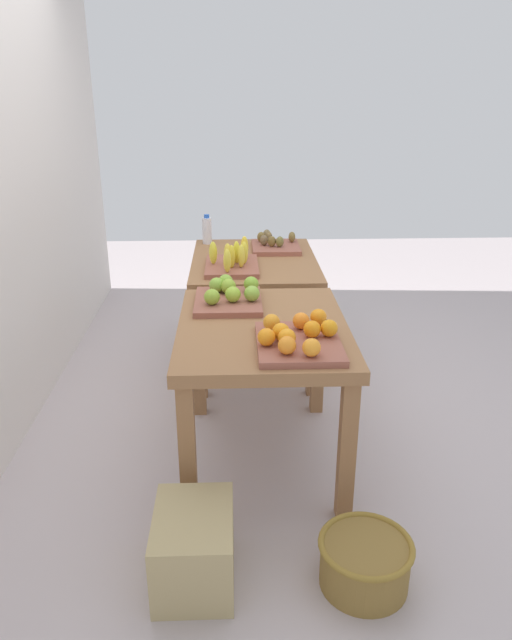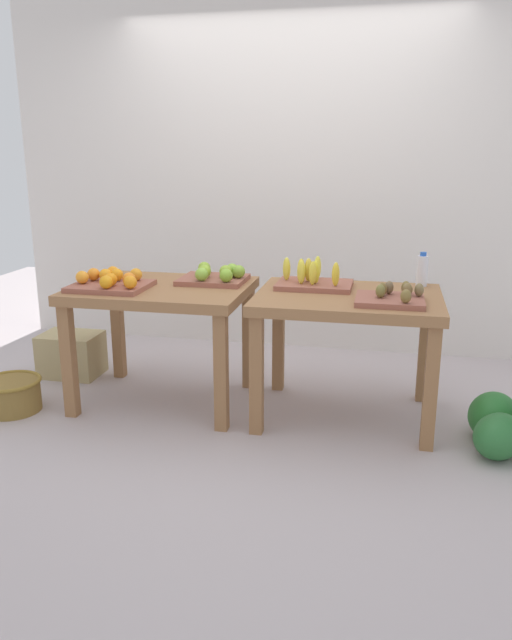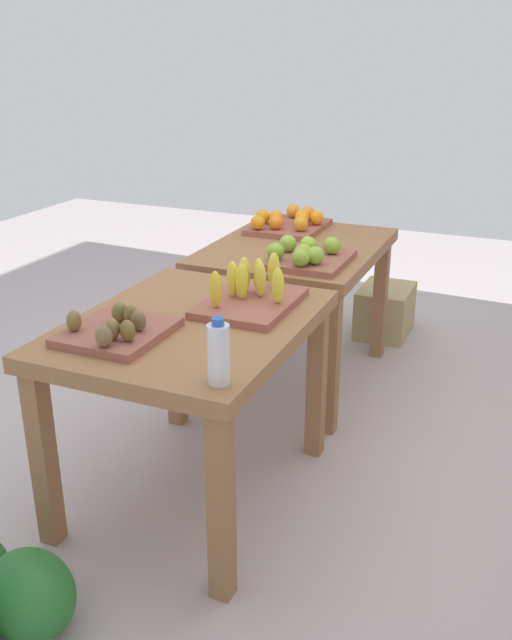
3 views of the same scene
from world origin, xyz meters
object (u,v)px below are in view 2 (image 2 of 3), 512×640
object	(u,v)px
cardboard_produce_box	(72,354)
banana_crate	(313,280)
display_table_right	(348,313)
kiwi_bin	(392,297)
display_table_left	(162,303)
water_bottle	(422,270)
apple_bin	(216,276)
wicker_basket	(11,394)
orange_bin	(111,282)

from	to	relation	value
cardboard_produce_box	banana_crate	bearing A→B (deg)	-5.33
display_table_right	banana_crate	size ratio (longest dim) A/B	2.36
kiwi_bin	cardboard_produce_box	world-z (taller)	kiwi_bin
banana_crate	display_table_left	bearing A→B (deg)	-171.05
water_bottle	kiwi_bin	bearing A→B (deg)	-109.99
apple_bin	banana_crate	world-z (taller)	banana_crate
apple_bin	banana_crate	distance (m)	0.60
water_bottle	cardboard_produce_box	size ratio (longest dim) A/B	0.51
water_bottle	cardboard_produce_box	xyz separation A→B (m)	(-2.33, -0.02, -0.69)
banana_crate	cardboard_produce_box	bearing A→B (deg)	174.67
display_table_left	display_table_right	size ratio (longest dim) A/B	1.00
display_table_right	apple_bin	xyz separation A→B (m)	(-0.82, 0.16, 0.15)
wicker_basket	cardboard_produce_box	bearing A→B (deg)	85.42
display_table_left	kiwi_bin	bearing A→B (deg)	-6.22
apple_bin	kiwi_bin	bearing A→B (deg)	-15.99
banana_crate	cardboard_produce_box	size ratio (longest dim) A/B	1.10
banana_crate	kiwi_bin	distance (m)	0.55
display_table_right	orange_bin	xyz separation A→B (m)	(-1.38, -0.14, 0.15)
orange_bin	apple_bin	distance (m)	0.63
apple_bin	wicker_basket	size ratio (longest dim) A/B	1.12
water_bottle	cardboard_produce_box	bearing A→B (deg)	-179.57
display_table_left	orange_bin	size ratio (longest dim) A/B	2.36
cardboard_produce_box	apple_bin	bearing A→B (deg)	-7.44
apple_bin	water_bottle	world-z (taller)	water_bottle
cardboard_produce_box	display_table_right	bearing A→B (deg)	-8.87
orange_bin	wicker_basket	distance (m)	0.93
water_bottle	wicker_basket	bearing A→B (deg)	-164.36
kiwi_bin	wicker_basket	size ratio (longest dim) A/B	1.00
kiwi_bin	water_bottle	size ratio (longest dim) A/B	1.78
kiwi_bin	cardboard_produce_box	distance (m)	2.30
display_table_left	banana_crate	world-z (taller)	banana_crate
display_table_left	orange_bin	world-z (taller)	orange_bin
display_table_left	wicker_basket	bearing A→B (deg)	-157.72
apple_bin	cardboard_produce_box	bearing A→B (deg)	172.56
display_table_left	wicker_basket	world-z (taller)	display_table_left
orange_bin	water_bottle	distance (m)	1.85
display_table_right	kiwi_bin	xyz separation A→B (m)	(0.24, -0.15, 0.14)
wicker_basket	cardboard_produce_box	distance (m)	0.65
display_table_right	kiwi_bin	bearing A→B (deg)	-31.59
orange_bin	wicker_basket	xyz separation A→B (m)	(-0.60, -0.21, -0.68)
wicker_basket	cardboard_produce_box	world-z (taller)	cardboard_produce_box
apple_bin	wicker_basket	distance (m)	1.43
display_table_left	apple_bin	bearing A→B (deg)	27.73
wicker_basket	kiwi_bin	bearing A→B (deg)	5.20
display_table_left	cardboard_produce_box	xyz separation A→B (m)	(-0.80, 0.30, -0.48)
display_table_right	banana_crate	bearing A→B (deg)	147.52
kiwi_bin	wicker_basket	distance (m)	2.32
banana_crate	cardboard_produce_box	xyz separation A→B (m)	(-1.70, 0.16, -0.64)
water_bottle	banana_crate	bearing A→B (deg)	-164.44
display_table_left	wicker_basket	distance (m)	1.06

